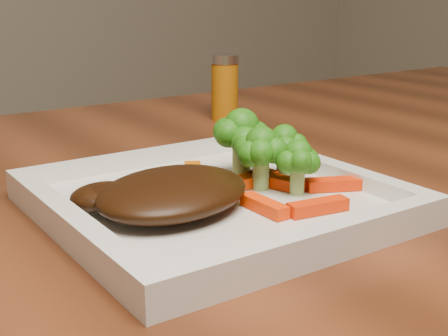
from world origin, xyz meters
TOP-DOWN VIEW (x-y plane):
  - plate at (-0.34, -0.25)m, footprint 0.27×0.27m
  - steak at (-0.39, -0.26)m, footprint 0.16×0.14m
  - broccoli_0 at (-0.29, -0.21)m, footprint 0.07×0.07m
  - broccoli_1 at (-0.26, -0.24)m, footprint 0.05×0.05m
  - broccoli_2 at (-0.28, -0.28)m, footprint 0.05×0.05m
  - broccoli_3 at (-0.30, -0.25)m, footprint 0.05×0.05m
  - carrot_0 at (-0.30, -0.33)m, footprint 0.05×0.02m
  - carrot_1 at (-0.24, -0.29)m, footprint 0.06×0.04m
  - carrot_2 at (-0.33, -0.30)m, footprint 0.01×0.05m
  - carrot_4 at (-0.33, -0.20)m, footprint 0.04×0.06m
  - carrot_5 at (-0.28, -0.26)m, footprint 0.03×0.06m
  - carrot_6 at (-0.30, -0.24)m, footprint 0.06×0.02m
  - spice_shaker at (-0.12, 0.06)m, footprint 0.04×0.04m

SIDE VIEW (x-z plane):
  - plate at x=-0.34m, z-range 0.75..0.76m
  - carrot_0 at x=-0.30m, z-range 0.76..0.77m
  - carrot_1 at x=-0.24m, z-range 0.76..0.77m
  - carrot_2 at x=-0.33m, z-range 0.76..0.77m
  - carrot_4 at x=-0.33m, z-range 0.76..0.77m
  - carrot_5 at x=-0.28m, z-range 0.76..0.77m
  - carrot_6 at x=-0.30m, z-range 0.76..0.77m
  - steak at x=-0.39m, z-range 0.76..0.79m
  - broccoli_2 at x=-0.28m, z-range 0.76..0.82m
  - broccoli_3 at x=-0.30m, z-range 0.76..0.82m
  - broccoli_1 at x=-0.26m, z-range 0.76..0.83m
  - spice_shaker at x=-0.12m, z-range 0.75..0.84m
  - broccoli_0 at x=-0.29m, z-range 0.76..0.83m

